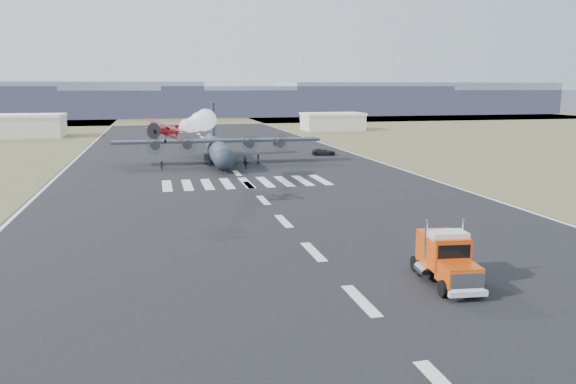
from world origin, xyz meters
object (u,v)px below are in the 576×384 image
object	(u,v)px
crew_b	(212,162)
crew_d	(246,164)
crew_g	(245,161)
crew_h	(220,166)
hangar_right	(333,121)
crew_c	(162,166)
aerobatic_biplane	(165,131)
support_vehicle	(323,152)
hangar_left	(20,126)
crew_f	(209,161)
crew_a	(210,162)
crew_e	(258,159)
semi_truck	(446,258)
transport_aircraft	(217,147)

from	to	relation	value
crew_b	crew_d	bearing A→B (deg)	36.53
crew_g	crew_h	distance (m)	6.62
hangar_right	crew_c	xyz separation A→B (m)	(-58.52, -83.43, -2.17)
aerobatic_biplane	crew_h	bearing A→B (deg)	90.38
support_vehicle	crew_g	size ratio (longest dim) A/B	2.77
support_vehicle	crew_b	bearing A→B (deg)	127.21
hangar_left	support_vehicle	distance (m)	97.51
crew_g	aerobatic_biplane	bearing A→B (deg)	-91.90
hangar_left	crew_g	bearing A→B (deg)	-54.37
hangar_right	crew_d	bearing A→B (deg)	-117.18
aerobatic_biplane	crew_h	xyz separation A→B (m)	(9.73, 29.37, -8.53)
crew_d	crew_f	xyz separation A→B (m)	(-6.27, 4.91, 0.07)
crew_a	crew_g	world-z (taller)	crew_g
crew_b	crew_e	world-z (taller)	crew_e
aerobatic_biplane	crew_e	xyz separation A→B (m)	(17.93, 36.12, -8.39)
semi_truck	crew_d	size ratio (longest dim) A/B	5.41
crew_d	crew_e	bearing A→B (deg)	-103.12
semi_truck	aerobatic_biplane	size ratio (longest dim) A/B	1.71
hangar_left	aerobatic_biplane	size ratio (longest dim) A/B	4.62
hangar_left	crew_b	xyz separation A→B (m)	(48.74, -75.25, -2.56)
transport_aircraft	crew_f	size ratio (longest dim) A/B	21.75
crew_e	semi_truck	bearing A→B (deg)	19.87
hangar_right	crew_h	bearing A→B (deg)	-119.55
crew_c	crew_h	xyz separation A→B (m)	(10.05, -2.04, -0.06)
semi_truck	crew_h	xyz separation A→B (m)	(-9.91, 62.55, -1.18)
semi_truck	crew_a	bearing A→B (deg)	105.85
crew_e	crew_g	xyz separation A→B (m)	(-2.96, -2.70, 0.03)
aerobatic_biplane	crew_b	distance (m)	36.71
crew_a	crew_c	bearing A→B (deg)	-40.36
aerobatic_biplane	crew_g	xyz separation A→B (m)	(14.96, 33.42, -8.36)
crew_b	crew_f	xyz separation A→B (m)	(-0.63, 0.20, 0.05)
hangar_right	crew_b	distance (m)	94.19
crew_c	crew_g	xyz separation A→B (m)	(15.28, 2.01, 0.11)
transport_aircraft	crew_d	world-z (taller)	transport_aircraft
crew_d	crew_g	size ratio (longest dim) A/B	0.88
crew_c	crew_h	bearing A→B (deg)	-15.86
hangar_right	crew_g	xyz separation A→B (m)	(-43.23, -81.42, -2.06)
semi_truck	crew_e	bearing A→B (deg)	97.64
crew_a	crew_f	world-z (taller)	crew_f
aerobatic_biplane	crew_d	distance (m)	34.31
aerobatic_biplane	crew_f	size ratio (longest dim) A/B	2.93
hangar_left	hangar_right	distance (m)	98.13
aerobatic_biplane	crew_h	world-z (taller)	aerobatic_biplane
aerobatic_biplane	crew_h	distance (m)	32.09
aerobatic_biplane	crew_c	distance (m)	32.53
aerobatic_biplane	support_vehicle	size ratio (longest dim) A/B	1.01
crew_g	crew_c	bearing A→B (deg)	-150.29
semi_truck	crew_h	size ratio (longest dim) A/B	5.79
crew_f	support_vehicle	bearing A→B (deg)	56.18
aerobatic_biplane	crew_e	bearing A→B (deg)	82.32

